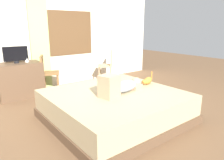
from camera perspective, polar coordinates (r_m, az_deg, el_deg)
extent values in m
plane|color=brown|center=(3.58, 0.50, -10.21)|extent=(16.00, 16.00, 0.00)
cube|color=beige|center=(5.45, -16.56, 13.46)|extent=(6.40, 0.12, 2.90)
cube|color=brown|center=(5.60, -11.16, 12.45)|extent=(1.21, 0.02, 1.10)
cube|color=white|center=(5.60, -11.15, 12.45)|extent=(1.13, 0.02, 1.02)
cube|color=brown|center=(3.49, 0.73, -9.63)|extent=(2.01, 1.94, 0.14)
cube|color=tan|center=(3.40, 0.74, -6.05)|extent=(1.95, 1.88, 0.33)
ellipsoid|color=#8C939E|center=(3.39, 3.46, -1.74)|extent=(0.60, 0.37, 0.17)
sphere|color=tan|center=(3.66, 6.66, -0.58)|extent=(0.17, 0.17, 0.17)
cube|color=tan|center=(3.08, -0.75, -1.74)|extent=(0.30, 0.29, 0.34)
cube|color=tan|center=(3.57, 5.57, -1.66)|extent=(0.25, 0.32, 0.08)
ellipsoid|color=#C67A2D|center=(3.87, 9.78, -0.16)|extent=(0.28, 0.19, 0.13)
sphere|color=#C67A2D|center=(3.73, 8.80, -0.52)|extent=(0.08, 0.08, 0.08)
cylinder|color=#C67A2D|center=(3.99, 10.72, 1.20)|extent=(0.03, 0.03, 0.16)
cube|color=brown|center=(4.92, -23.87, 0.01)|extent=(0.90, 0.56, 0.74)
cylinder|color=black|center=(4.84, -24.62, 4.50)|extent=(0.10, 0.10, 0.05)
cube|color=black|center=(4.82, -24.84, 6.54)|extent=(0.48, 0.07, 0.30)
cylinder|color=white|center=(4.89, -22.23, 5.00)|extent=(0.08, 0.08, 0.08)
cylinder|color=brown|center=(5.16, -14.49, -0.28)|extent=(0.04, 0.04, 0.44)
cylinder|color=brown|center=(4.86, -14.58, -1.18)|extent=(0.04, 0.04, 0.44)
cylinder|color=brown|center=(5.18, -17.85, -0.47)|extent=(0.04, 0.04, 0.44)
cylinder|color=brown|center=(4.89, -18.14, -1.37)|extent=(0.04, 0.04, 0.44)
cube|color=brown|center=(4.96, -16.46, 1.86)|extent=(0.51, 0.51, 0.04)
cube|color=brown|center=(4.94, -18.60, 4.12)|extent=(0.20, 0.36, 0.38)
cylinder|color=tan|center=(5.57, -3.56, 1.25)|extent=(0.04, 0.04, 0.44)
cylinder|color=tan|center=(5.86, -3.32, 1.94)|extent=(0.04, 0.04, 0.44)
cylinder|color=tan|center=(5.55, -0.43, 1.24)|extent=(0.04, 0.04, 0.44)
cylinder|color=tan|center=(5.85, -0.35, 1.93)|extent=(0.04, 0.04, 0.44)
cube|color=tan|center=(5.66, -1.94, 3.97)|extent=(0.53, 0.53, 0.04)
cube|color=tan|center=(5.61, -0.21, 6.07)|extent=(0.27, 0.32, 0.38)
cube|color=#ADCC75|center=(5.23, -19.34, 11.90)|extent=(0.44, 0.06, 2.66)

